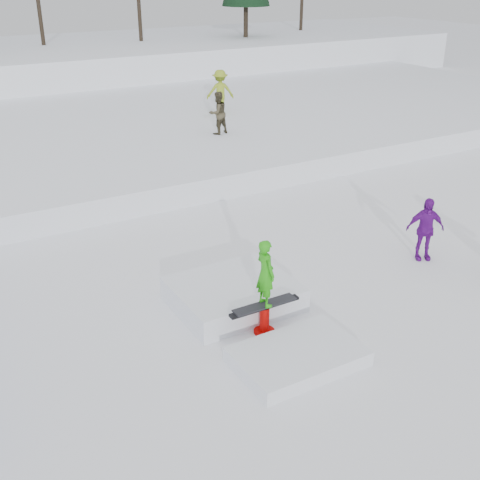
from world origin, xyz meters
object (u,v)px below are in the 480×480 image
jib_rail_feature (250,307)px  walker_ygreen (220,91)px  spectator_purple (425,229)px  walker_olive (218,113)px

jib_rail_feature → walker_ygreen: bearing=63.8°
spectator_purple → walker_ygreen: bearing=109.7°
walker_olive → walker_ygreen: (1.89, 3.30, 0.12)m
walker_olive → jib_rail_feature: 12.63m
spectator_purple → jib_rail_feature: jib_rail_feature is taller
spectator_purple → jib_rail_feature: 5.42m
jib_rail_feature → spectator_purple: bearing=3.4°
walker_ygreen → jib_rail_feature: 16.42m
walker_ygreen → spectator_purple: 14.50m
walker_olive → jib_rail_feature: walker_olive is taller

